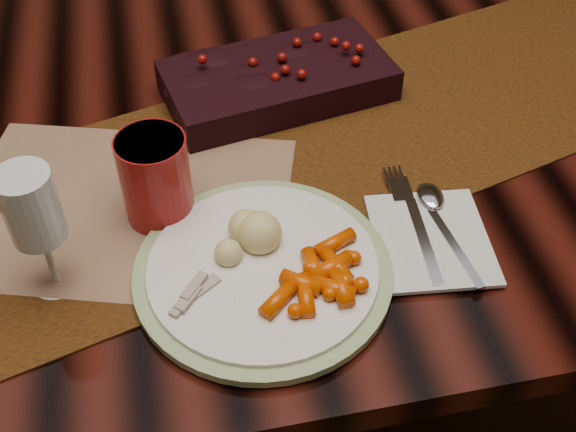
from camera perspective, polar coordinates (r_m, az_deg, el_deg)
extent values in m
plane|color=black|center=(1.62, -1.95, -13.23)|extent=(5.00, 5.00, 0.00)
cube|color=black|center=(1.32, -2.35, -4.72)|extent=(1.80, 1.00, 0.75)
cube|color=black|center=(0.98, 0.93, 5.36)|extent=(1.79, 0.83, 0.00)
cube|color=brown|center=(0.92, -12.86, 0.65)|extent=(0.47, 0.40, 0.00)
cylinder|color=white|center=(0.82, -2.00, -4.30)|extent=(0.31, 0.31, 0.02)
cube|color=silver|center=(0.87, 11.23, -1.81)|extent=(0.15, 0.17, 0.01)
cylinder|color=maroon|center=(0.86, -10.42, 2.94)|extent=(0.09, 0.09, 0.11)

